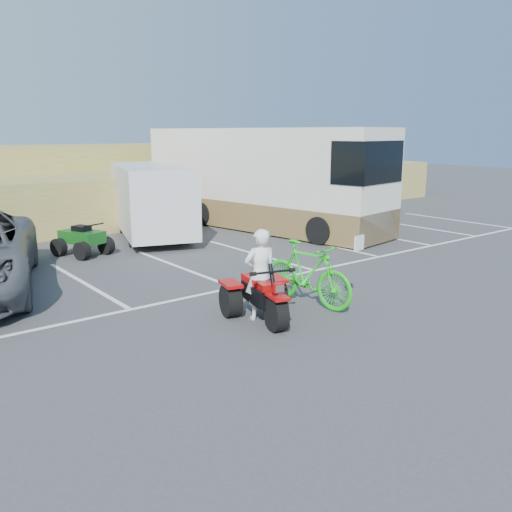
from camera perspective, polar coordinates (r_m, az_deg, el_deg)
ground at (r=11.32m, az=4.83°, el=-6.01°), size 100.00×100.00×0.00m
parking_stripes at (r=14.89m, az=-3.38°, el=-1.36°), size 28.00×5.16×0.01m
grass_embankment at (r=24.53m, az=-20.67°, el=6.81°), size 40.00×8.50×3.10m
red_trike_atv at (r=10.85m, az=0.76°, el=-6.83°), size 1.75×2.07×1.16m
rider at (r=10.71m, az=0.46°, el=-1.96°), size 0.76×0.60×1.83m
green_dirt_bike at (r=11.70m, az=5.43°, el=-1.85°), size 0.99×2.38×1.39m
cargo_trailer at (r=19.45m, az=-10.89°, el=5.89°), size 3.77×5.86×2.54m
rv_motorhome at (r=21.26m, az=0.68°, el=7.41°), size 4.41×10.78×3.77m
quad_atv_blue at (r=16.80m, az=-24.96°, el=-0.93°), size 1.55×1.84×1.04m
quad_atv_green at (r=17.38m, az=-17.72°, el=0.10°), size 1.62×1.86×1.02m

